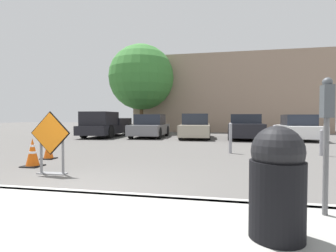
{
  "coord_description": "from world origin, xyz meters",
  "views": [
    {
      "loc": [
        2.43,
        -3.63,
        1.27
      ],
      "look_at": [
        -0.06,
        8.7,
        0.86
      ],
      "focal_mm": 28.0,
      "sensor_mm": 36.0,
      "label": 1
    }
  ],
  "objects_px": {
    "parked_car_second": "(196,127)",
    "pickup_truck": "(105,126)",
    "bollard_second": "(274,139)",
    "trash_bin": "(277,182)",
    "bollard_nearest": "(230,137)",
    "parking_meter": "(327,122)",
    "traffic_cone_second": "(48,149)",
    "parked_car_third": "(245,127)",
    "parked_car_fourth": "(299,128)",
    "road_closed_sign": "(51,140)",
    "traffic_cone_nearest": "(33,153)",
    "parked_car_nearest": "(150,127)",
    "bollard_third": "(321,142)"
  },
  "relations": [
    {
      "from": "pickup_truck",
      "to": "trash_bin",
      "type": "relative_size",
      "value": 5.06
    },
    {
      "from": "road_closed_sign",
      "to": "bollard_third",
      "type": "xyz_separation_m",
      "value": [
        7.0,
        4.32,
        -0.32
      ]
    },
    {
      "from": "traffic_cone_second",
      "to": "road_closed_sign",
      "type": "bearing_deg",
      "value": -52.85
    },
    {
      "from": "road_closed_sign",
      "to": "bollard_second",
      "type": "xyz_separation_m",
      "value": [
        5.53,
        4.32,
        -0.24
      ]
    },
    {
      "from": "traffic_cone_nearest",
      "to": "traffic_cone_second",
      "type": "relative_size",
      "value": 1.16
    },
    {
      "from": "parked_car_second",
      "to": "parked_car_third",
      "type": "xyz_separation_m",
      "value": [
        2.95,
        -0.01,
        0.01
      ]
    },
    {
      "from": "parked_car_fourth",
      "to": "road_closed_sign",
      "type": "bearing_deg",
      "value": 54.92
    },
    {
      "from": "parked_car_nearest",
      "to": "bollard_second",
      "type": "relative_size",
      "value": 4.08
    },
    {
      "from": "parked_car_second",
      "to": "parked_car_fourth",
      "type": "xyz_separation_m",
      "value": [
        5.9,
        0.0,
        -0.02
      ]
    },
    {
      "from": "traffic_cone_nearest",
      "to": "traffic_cone_second",
      "type": "bearing_deg",
      "value": 108.59
    },
    {
      "from": "bollard_second",
      "to": "parked_car_second",
      "type": "bearing_deg",
      "value": 116.6
    },
    {
      "from": "parked_car_fourth",
      "to": "bollard_third",
      "type": "relative_size",
      "value": 4.83
    },
    {
      "from": "traffic_cone_second",
      "to": "bollard_second",
      "type": "relative_size",
      "value": 0.62
    },
    {
      "from": "parked_car_second",
      "to": "pickup_truck",
      "type": "bearing_deg",
      "value": -0.35
    },
    {
      "from": "traffic_cone_second",
      "to": "parked_car_second",
      "type": "xyz_separation_m",
      "value": [
        3.65,
        9.06,
        0.37
      ]
    },
    {
      "from": "pickup_truck",
      "to": "parked_car_fourth",
      "type": "bearing_deg",
      "value": 179.79
    },
    {
      "from": "pickup_truck",
      "to": "trash_bin",
      "type": "bearing_deg",
      "value": 119.41
    },
    {
      "from": "traffic_cone_second",
      "to": "trash_bin",
      "type": "xyz_separation_m",
      "value": [
        5.68,
        -4.52,
        0.36
      ]
    },
    {
      "from": "trash_bin",
      "to": "bollard_third",
      "type": "height_order",
      "value": "trash_bin"
    },
    {
      "from": "bollard_second",
      "to": "bollard_third",
      "type": "bearing_deg",
      "value": 0.0
    },
    {
      "from": "parked_car_nearest",
      "to": "parked_car_third",
      "type": "bearing_deg",
      "value": 177.09
    },
    {
      "from": "parked_car_second",
      "to": "traffic_cone_nearest",
      "type": "bearing_deg",
      "value": 70.05
    },
    {
      "from": "parked_car_third",
      "to": "parking_meter",
      "type": "xyz_separation_m",
      "value": [
        -0.24,
        -12.84,
        0.53
      ]
    },
    {
      "from": "road_closed_sign",
      "to": "parked_car_second",
      "type": "bearing_deg",
      "value": 78.67
    },
    {
      "from": "parked_car_second",
      "to": "bollard_nearest",
      "type": "bearing_deg",
      "value": 103.24
    },
    {
      "from": "parked_car_nearest",
      "to": "bollard_nearest",
      "type": "xyz_separation_m",
      "value": [
        4.81,
        -6.78,
        -0.11
      ]
    },
    {
      "from": "parked_car_third",
      "to": "parked_car_fourth",
      "type": "relative_size",
      "value": 1.08
    },
    {
      "from": "bollard_second",
      "to": "parking_meter",
      "type": "relative_size",
      "value": 0.64
    },
    {
      "from": "parked_car_nearest",
      "to": "trash_bin",
      "type": "relative_size",
      "value": 3.94
    },
    {
      "from": "pickup_truck",
      "to": "bollard_second",
      "type": "height_order",
      "value": "pickup_truck"
    },
    {
      "from": "bollard_second",
      "to": "trash_bin",
      "type": "bearing_deg",
      "value": -100.59
    },
    {
      "from": "traffic_cone_nearest",
      "to": "parked_car_nearest",
      "type": "distance_m",
      "value": 10.38
    },
    {
      "from": "pickup_truck",
      "to": "bollard_nearest",
      "type": "relative_size",
      "value": 4.94
    },
    {
      "from": "parked_car_second",
      "to": "parking_meter",
      "type": "height_order",
      "value": "parking_meter"
    },
    {
      "from": "parked_car_nearest",
      "to": "bollard_nearest",
      "type": "relative_size",
      "value": 3.84
    },
    {
      "from": "pickup_truck",
      "to": "parked_car_fourth",
      "type": "relative_size",
      "value": 1.27
    },
    {
      "from": "traffic_cone_second",
      "to": "pickup_truck",
      "type": "distance_m",
      "value": 9.14
    },
    {
      "from": "bollard_nearest",
      "to": "bollard_third",
      "type": "distance_m",
      "value": 2.95
    },
    {
      "from": "parked_car_second",
      "to": "bollard_third",
      "type": "xyz_separation_m",
      "value": [
        4.8,
        -6.65,
        -0.22
      ]
    },
    {
      "from": "road_closed_sign",
      "to": "bollard_nearest",
      "type": "xyz_separation_m",
      "value": [
        4.06,
        4.32,
        -0.21
      ]
    },
    {
      "from": "road_closed_sign",
      "to": "parked_car_fourth",
      "type": "xyz_separation_m",
      "value": [
        8.09,
        10.97,
        -0.13
      ]
    },
    {
      "from": "traffic_cone_second",
      "to": "trash_bin",
      "type": "distance_m",
      "value": 7.27
    },
    {
      "from": "parked_car_nearest",
      "to": "parking_meter",
      "type": "distance_m",
      "value": 14.17
    },
    {
      "from": "parked_car_second",
      "to": "bollard_second",
      "type": "distance_m",
      "value": 7.44
    },
    {
      "from": "bollard_nearest",
      "to": "parking_meter",
      "type": "distance_m",
      "value": 6.29
    },
    {
      "from": "traffic_cone_nearest",
      "to": "pickup_truck",
      "type": "relative_size",
      "value": 0.14
    },
    {
      "from": "bollard_nearest",
      "to": "traffic_cone_nearest",
      "type": "bearing_deg",
      "value": -144.84
    },
    {
      "from": "bollard_third",
      "to": "trash_bin",
      "type": "bearing_deg",
      "value": -111.78
    },
    {
      "from": "parked_car_fourth",
      "to": "traffic_cone_nearest",
      "type": "bearing_deg",
      "value": 49.6
    },
    {
      "from": "traffic_cone_nearest",
      "to": "traffic_cone_second",
      "type": "height_order",
      "value": "traffic_cone_nearest"
    }
  ]
}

